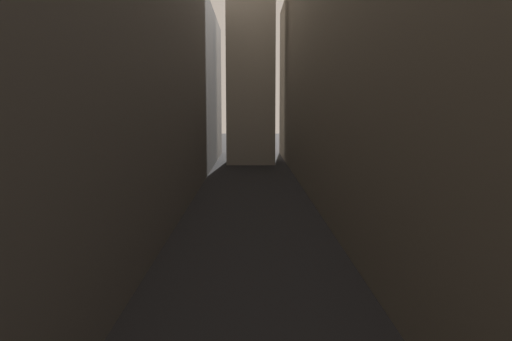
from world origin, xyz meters
name	(u,v)px	position (x,y,z in m)	size (l,w,h in m)	color
ground_plane	(252,213)	(0.00, 48.00, 0.00)	(264.00, 264.00, 0.00)	#232326
building_block_left	(105,71)	(-12.11, 50.00, 11.51)	(13.23, 108.00, 23.01)	slate
building_block_right	(393,53)	(11.73, 50.00, 12.99)	(12.47, 108.00, 25.98)	#756B5B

